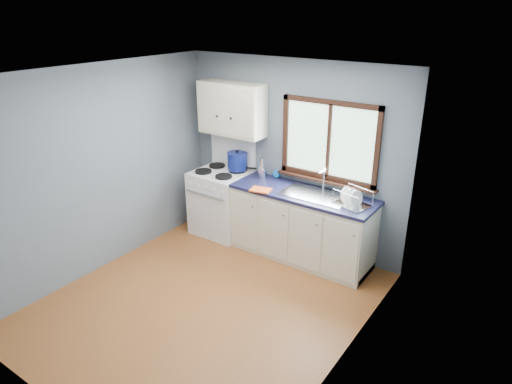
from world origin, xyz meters
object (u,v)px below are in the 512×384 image
Objects in this scene: base_cabinets at (301,229)px; gas_range at (222,200)px; utensil_crock at (262,173)px; thermos at (261,169)px; sink at (315,200)px; skillet at (238,167)px; dish_rack at (352,201)px; stockpot at (237,161)px.

gas_range is at bearing -179.18° from base_cabinets.
utensil_crock is (-0.71, 0.14, 0.58)m from base_cabinets.
sink is at bearing -7.04° from thermos.
skillet is at bearing 178.87° from utensil_crock.
stockpot is at bearing -168.94° from dish_rack.
thermos is (0.60, 0.13, 0.57)m from gas_range.
utensil_crock is 0.75× the size of dish_rack.
sink is 2.33× the size of stockpot.
utensil_crock is at bearing 85.14° from thermos.
base_cabinets is 4.07× the size of dish_rack.
gas_range is 0.79m from utensil_crock.
thermos reaches higher than dish_rack.
thermos is at bearing 171.22° from base_cabinets.
skillet is at bearing 40.94° from gas_range.
base_cabinets is at bearing -8.78° from thermos.
utensil_crock is at bearing -24.13° from skillet.
base_cabinets is at bearing -10.91° from utensil_crock.
base_cabinets is 0.87m from dish_rack.
stockpot is at bearing -135.14° from skillet.
skillet is 0.42m from thermos.
skillet is 1.52× the size of thermos.
skillet is (0.19, 0.16, 0.49)m from gas_range.
sink is at bearing -29.35° from skillet.
gas_range is at bearing -165.55° from utensil_crock.
base_cabinets is 1.27m from skillet.
stockpot is 1.29× the size of thermos.
skillet is at bearing 67.86° from stockpot.
sink is 1.98× the size of skillet.
stockpot is at bearing 177.05° from thermos.
gas_range reaches higher than skillet.
utensil_crock reaches higher than base_cabinets.
base_cabinets is 2.20× the size of sink.
base_cabinets is 5.14× the size of stockpot.
utensil_crock is (0.41, -0.01, 0.00)m from skillet.
thermos is at bearing -94.86° from utensil_crock.
gas_range is at bearing -167.92° from thermos.
skillet is at bearing -169.38° from dish_rack.
gas_range reaches higher than utensil_crock.
thermos is (-0.89, 0.11, 0.20)m from sink.
stockpot reaches higher than dish_rack.
gas_range is 4.87× the size of thermos.
skillet is at bearing 175.15° from thermos.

